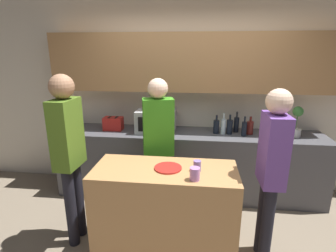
{
  "coord_description": "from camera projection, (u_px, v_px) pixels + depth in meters",
  "views": [
    {
      "loc": [
        0.11,
        -2.0,
        1.98
      ],
      "look_at": [
        -0.18,
        0.49,
        1.25
      ],
      "focal_mm": 28.0,
      "sensor_mm": 36.0,
      "label": 1
    }
  ],
  "objects": [
    {
      "name": "person_right",
      "position": [
        158.0,
        138.0,
        2.99
      ],
      "size": [
        0.38,
        0.27,
        1.69
      ],
      "rotation": [
        0.0,
        0.0,
        -2.88
      ],
      "color": "black",
      "rests_on": "ground_plane"
    },
    {
      "name": "microwave",
      "position": [
        156.0,
        121.0,
        3.57
      ],
      "size": [
        0.52,
        0.39,
        0.3
      ],
      "color": "#B7BABC",
      "rests_on": "back_counter"
    },
    {
      "name": "plate_on_island",
      "position": [
        168.0,
        168.0,
        2.47
      ],
      "size": [
        0.26,
        0.26,
        0.01
      ],
      "color": "red",
      "rests_on": "kitchen_island"
    },
    {
      "name": "person_left",
      "position": [
        68.0,
        147.0,
        2.57
      ],
      "size": [
        0.23,
        0.35,
        1.78
      ],
      "rotation": [
        0.0,
        0.0,
        -1.61
      ],
      "color": "black",
      "rests_on": "ground_plane"
    },
    {
      "name": "bottle_1",
      "position": [
        223.0,
        126.0,
        3.47
      ],
      "size": [
        0.06,
        0.06,
        0.28
      ],
      "color": "silver",
      "rests_on": "back_counter"
    },
    {
      "name": "person_center",
      "position": [
        272.0,
        164.0,
        2.34
      ],
      "size": [
        0.22,
        0.34,
        1.68
      ],
      "rotation": [
        0.0,
        0.0,
        -4.7
      ],
      "color": "black",
      "rests_on": "ground_plane"
    },
    {
      "name": "potted_plant",
      "position": [
        297.0,
        122.0,
        3.35
      ],
      "size": [
        0.14,
        0.14,
        0.4
      ],
      "color": "silver",
      "rests_on": "back_counter"
    },
    {
      "name": "bottle_4",
      "position": [
        244.0,
        129.0,
        3.39
      ],
      "size": [
        0.07,
        0.07,
        0.26
      ],
      "color": "black",
      "rests_on": "back_counter"
    },
    {
      "name": "bottle_2",
      "position": [
        230.0,
        127.0,
        3.47
      ],
      "size": [
        0.08,
        0.08,
        0.27
      ],
      "color": "black",
      "rests_on": "back_counter"
    },
    {
      "name": "cup_1",
      "position": [
        195.0,
        174.0,
        2.24
      ],
      "size": [
        0.09,
        0.09,
        0.11
      ],
      "color": "#B378C1",
      "rests_on": "kitchen_island"
    },
    {
      "name": "bottle_0",
      "position": [
        216.0,
        126.0,
        3.5
      ],
      "size": [
        0.08,
        0.08,
        0.25
      ],
      "color": "black",
      "rests_on": "back_counter"
    },
    {
      "name": "cup_0",
      "position": [
        197.0,
        166.0,
        2.42
      ],
      "size": [
        0.07,
        0.07,
        0.1
      ],
      "color": "#8168AB",
      "rests_on": "kitchen_island"
    },
    {
      "name": "bottle_5",
      "position": [
        250.0,
        127.0,
        3.47
      ],
      "size": [
        0.09,
        0.09,
        0.24
      ],
      "color": "maroon",
      "rests_on": "back_counter"
    },
    {
      "name": "kitchen_island",
      "position": [
        165.0,
        210.0,
        2.6
      ],
      "size": [
        1.37,
        0.59,
        0.9
      ],
      "color": "#B27F4C",
      "rests_on": "ground_plane"
    },
    {
      "name": "bottle_3",
      "position": [
        236.0,
        124.0,
        3.56
      ],
      "size": [
        0.07,
        0.07,
        0.28
      ],
      "color": "black",
      "rests_on": "back_counter"
    },
    {
      "name": "back_counter",
      "position": [
        188.0,
        163.0,
        3.67
      ],
      "size": [
        3.6,
        0.62,
        0.9
      ],
      "color": "#4C4C51",
      "rests_on": "ground_plane"
    },
    {
      "name": "back_wall",
      "position": [
        191.0,
        83.0,
        3.63
      ],
      "size": [
        6.4,
        0.4,
        2.7
      ],
      "color": "beige",
      "rests_on": "ground_plane"
    },
    {
      "name": "toaster",
      "position": [
        113.0,
        124.0,
        3.65
      ],
      "size": [
        0.26,
        0.16,
        0.18
      ],
      "color": "#B21E19",
      "rests_on": "back_counter"
    }
  ]
}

